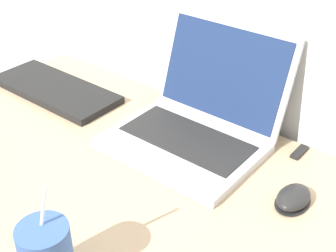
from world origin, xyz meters
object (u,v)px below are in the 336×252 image
laptop (197,118)px  external_keyboard (55,89)px  computer_mouse (293,198)px  usb_stick (299,152)px

laptop → external_keyboard: bearing=-172.1°
laptop → external_keyboard: laptop is taller
external_keyboard → computer_mouse: bearing=-0.6°
computer_mouse → usb_stick: computer_mouse is taller
laptop → usb_stick: laptop is taller
external_keyboard → usb_stick: size_ratio=6.67×
external_keyboard → usb_stick: 0.71m
usb_stick → laptop: bearing=-156.8°
external_keyboard → laptop: bearing=7.9°
computer_mouse → usb_stick: bearing=111.0°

